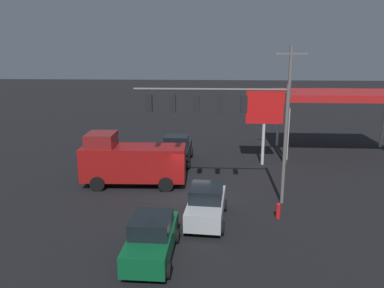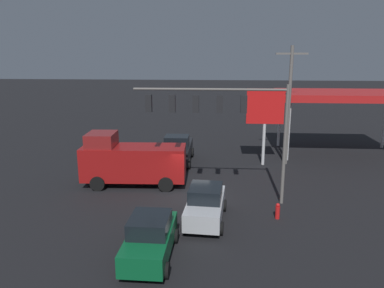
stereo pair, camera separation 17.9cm
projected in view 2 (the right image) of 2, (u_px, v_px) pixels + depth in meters
ground_plane at (190, 197)px, 23.12m from camera, size 200.00×200.00×0.00m
traffic_signal_assembly at (220, 112)px, 21.21m from camera, size 8.76×0.43×6.99m
utility_pole at (289, 103)px, 28.86m from camera, size 2.40×0.26×9.21m
gas_station_canopy at (342, 96)px, 31.92m from camera, size 10.82×6.11×5.44m
price_sign at (265, 110)px, 28.76m from camera, size 2.88×0.27×6.02m
sedan_far at (150, 238)px, 16.09m from camera, size 2.11×4.43×1.93m
delivery_truck at (131, 161)px, 24.83m from camera, size 6.89×2.77×3.58m
pickup_parked at (178, 150)px, 29.99m from camera, size 2.27×5.21×2.40m
sedan_waiting at (205, 204)px, 19.65m from camera, size 2.29×4.51×1.93m
fire_hydrant at (278, 211)px, 20.03m from camera, size 0.24×0.24×0.88m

